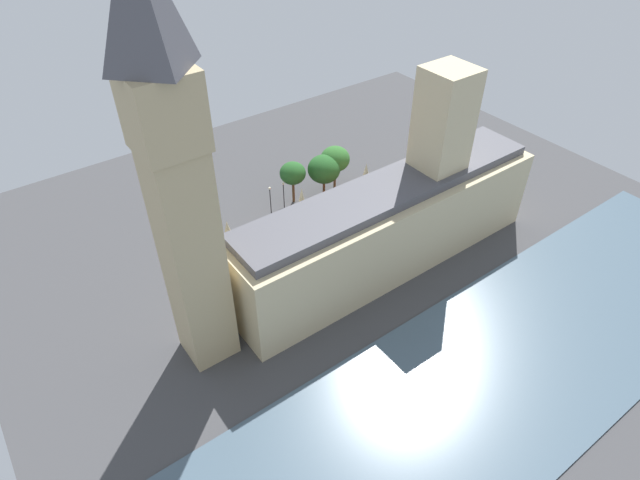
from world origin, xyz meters
TOP-DOWN VIEW (x-y plane):
  - ground_plane at (0.00, 0.00)m, footprint 131.39×131.39m
  - river_thames at (-31.33, 0.00)m, footprint 30.82×118.25m
  - parliament_building at (-1.99, -1.47)m, footprint 13.65×61.39m
  - clock_tower at (-1.17, 35.74)m, footprint 8.06×8.06m
  - car_white_opposite_hall at (12.21, -23.22)m, footprint 2.08×4.74m
  - car_yellow_cab_near_tower at (14.88, -16.89)m, footprint 2.04×4.10m
  - double_decker_bus_corner at (13.59, -8.53)m, footprint 3.31×10.66m
  - double_decker_bus_by_river_gate at (12.84, 5.66)m, footprint 3.14×10.63m
  - car_black_midblock at (15.11, 15.03)m, footprint 2.37×4.48m
  - car_blue_leading at (13.24, 22.87)m, footprint 2.15×4.27m
  - pedestrian_under_trees at (7.64, -10.10)m, footprint 0.52×0.61m
  - pedestrian_far_end at (7.14, -17.39)m, footprint 0.69×0.67m
  - plane_tree_trailing at (22.79, -4.49)m, footprint 7.06×7.06m
  - plane_tree_kerbside at (24.41, 2.47)m, footprint 5.51×5.51m
  - plane_tree_slot_10 at (23.45, -7.98)m, footprint 6.41×6.41m
  - street_lamp_slot_11 at (23.69, 5.39)m, footprint 0.56×0.56m
  - street_lamp_slot_12 at (23.55, 8.77)m, footprint 0.56×0.56m

SIDE VIEW (x-z plane):
  - ground_plane at x=0.00m, z-range 0.00..0.00m
  - river_thames at x=-31.33m, z-range 0.00..0.25m
  - pedestrian_under_trees at x=7.64m, z-range -0.08..1.44m
  - pedestrian_far_end at x=7.14m, z-range -0.08..1.57m
  - car_yellow_cab_near_tower at x=14.88m, z-range 0.02..1.76m
  - car_blue_leading at x=13.24m, z-range 0.02..1.76m
  - car_black_midblock at x=15.11m, z-range 0.02..1.76m
  - car_white_opposite_hall at x=12.21m, z-range 0.02..1.76m
  - double_decker_bus_corner at x=13.59m, z-range 0.26..5.01m
  - double_decker_bus_by_river_gate at x=12.84m, z-range 0.26..5.01m
  - street_lamp_slot_11 at x=23.69m, z-range 1.26..7.70m
  - street_lamp_slot_12 at x=23.55m, z-range 1.28..7.92m
  - plane_tree_trailing at x=22.79m, z-range 1.72..11.21m
  - plane_tree_kerbside at x=24.41m, z-range 2.38..11.93m
  - plane_tree_slot_10 at x=23.45m, z-range 2.34..12.53m
  - parliament_building at x=-1.99m, z-range -7.85..27.08m
  - clock_tower at x=-1.17m, z-range 1.09..61.94m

